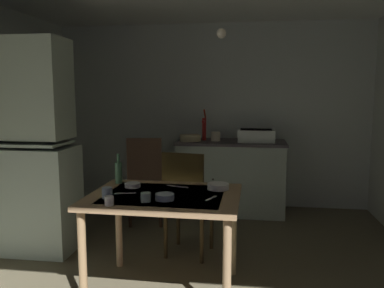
# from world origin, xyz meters

# --- Properties ---
(ground_plane) EXTENTS (5.06, 5.06, 0.00)m
(ground_plane) POSITION_xyz_m (0.00, 0.00, 0.00)
(ground_plane) COLOR brown
(wall_back) EXTENTS (4.16, 0.10, 2.38)m
(wall_back) POSITION_xyz_m (0.00, 2.05, 1.19)
(wall_back) COLOR silver
(wall_back) RESTS_ON ground
(hutch_cabinet) EXTENTS (0.90, 0.49, 1.98)m
(hutch_cabinet) POSITION_xyz_m (-1.56, 0.20, 0.93)
(hutch_cabinet) COLOR #A8B9A8
(hutch_cabinet) RESTS_ON ground
(counter_cabinet) EXTENTS (1.33, 0.64, 0.90)m
(counter_cabinet) POSITION_xyz_m (0.29, 1.68, 0.45)
(counter_cabinet) COLOR #A8B9A8
(counter_cabinet) RESTS_ON ground
(sink_basin) EXTENTS (0.44, 0.34, 0.15)m
(sink_basin) POSITION_xyz_m (0.59, 1.68, 0.98)
(sink_basin) COLOR silver
(sink_basin) RESTS_ON counter_cabinet
(hand_pump) EXTENTS (0.05, 0.27, 0.39)m
(hand_pump) POSITION_xyz_m (-0.05, 1.72, 1.07)
(hand_pump) COLOR #B21E19
(hand_pump) RESTS_ON counter_cabinet
(mixing_bowl_counter) EXTENTS (0.26, 0.26, 0.08)m
(mixing_bowl_counter) POSITION_xyz_m (-0.22, 1.63, 0.94)
(mixing_bowl_counter) COLOR beige
(mixing_bowl_counter) RESTS_ON counter_cabinet
(stoneware_crock) EXTENTS (0.11, 0.11, 0.11)m
(stoneware_crock) POSITION_xyz_m (0.10, 1.67, 0.95)
(stoneware_crock) COLOR beige
(stoneware_crock) RESTS_ON counter_cabinet
(dining_table) EXTENTS (1.11, 0.85, 0.75)m
(dining_table) POSITION_xyz_m (-0.11, -0.40, 0.66)
(dining_table) COLOR #A28059
(dining_table) RESTS_ON ground
(chair_far_side) EXTENTS (0.46, 0.46, 0.98)m
(chair_far_side) POSITION_xyz_m (-0.04, 0.25, 0.51)
(chair_far_side) COLOR #372914
(chair_far_side) RESTS_ON ground
(chair_by_counter) EXTENTS (0.46, 0.46, 1.01)m
(chair_by_counter) POSITION_xyz_m (-0.64, 1.05, 0.52)
(chair_by_counter) COLOR #382417
(chair_by_counter) RESTS_ON ground
(serving_bowl_wide) EXTENTS (0.17, 0.17, 0.04)m
(serving_bowl_wide) POSITION_xyz_m (0.27, -0.19, 0.78)
(serving_bowl_wide) COLOR white
(serving_bowl_wide) RESTS_ON dining_table
(soup_bowl_small) EXTENTS (0.13, 0.13, 0.04)m
(soup_bowl_small) POSITION_xyz_m (-0.07, -0.54, 0.77)
(soup_bowl_small) COLOR #9EB2C6
(soup_bowl_small) RESTS_ON dining_table
(sauce_dish) EXTENTS (0.12, 0.12, 0.04)m
(sauce_dish) POSITION_xyz_m (-0.40, -0.23, 0.77)
(sauce_dish) COLOR white
(sauce_dish) RESTS_ON dining_table
(teacup_cream) EXTENTS (0.06, 0.06, 0.06)m
(teacup_cream) POSITION_xyz_m (-0.40, -0.73, 0.78)
(teacup_cream) COLOR white
(teacup_cream) RESTS_ON dining_table
(teacup_mint) EXTENTS (0.07, 0.07, 0.08)m
(teacup_mint) POSITION_xyz_m (-0.48, -0.56, 0.79)
(teacup_mint) COLOR #9EB2C6
(teacup_mint) RESTS_ON dining_table
(mug_tall) EXTENTS (0.07, 0.07, 0.06)m
(mug_tall) POSITION_xyz_m (-0.19, -0.61, 0.78)
(mug_tall) COLOR #ADD1C1
(mug_tall) RESTS_ON dining_table
(glass_bottle) EXTENTS (0.06, 0.06, 0.24)m
(glass_bottle) POSITION_xyz_m (-0.55, -0.11, 0.85)
(glass_bottle) COLOR #4C7F56
(glass_bottle) RESTS_ON dining_table
(table_knife) EXTENTS (0.19, 0.07, 0.00)m
(table_knife) POSITION_xyz_m (-0.05, -0.16, 0.76)
(table_knife) COLOR silver
(table_knife) RESTS_ON dining_table
(teaspoon_near_bowl) EXTENTS (0.16, 0.06, 0.00)m
(teaspoon_near_bowl) POSITION_xyz_m (-0.40, -0.42, 0.76)
(teaspoon_near_bowl) COLOR beige
(teaspoon_near_bowl) RESTS_ON dining_table
(teaspoon_by_cup) EXTENTS (0.07, 0.13, 0.00)m
(teaspoon_by_cup) POSITION_xyz_m (0.25, -0.47, 0.76)
(teaspoon_by_cup) COLOR beige
(teaspoon_by_cup) RESTS_ON dining_table
(pendant_bulb) EXTENTS (0.08, 0.08, 0.08)m
(pendant_bulb) POSITION_xyz_m (0.26, 0.14, 1.97)
(pendant_bulb) COLOR #F9EFCC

